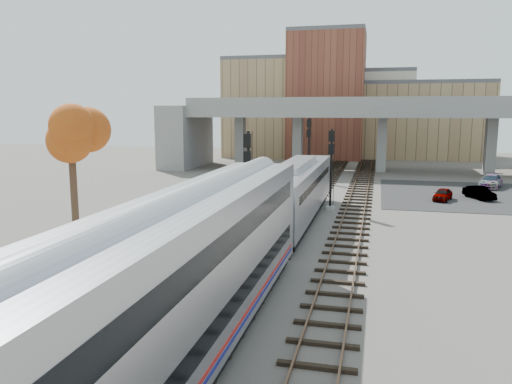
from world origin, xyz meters
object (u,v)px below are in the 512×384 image
at_px(signal_mast_mid, 331,172).
at_px(car_b, 479,193).
at_px(car_a, 443,194).
at_px(tree, 71,139).
at_px(signal_mast_far, 309,149).
at_px(car_c, 491,181).
at_px(locomotive, 296,190).
at_px(coach, 164,298).
at_px(signal_mast_near, 248,187).

xyz_separation_m(signal_mast_mid, car_b, (12.53, 7.98, -2.48)).
bearing_deg(car_a, tree, -122.90).
distance_m(signal_mast_far, car_c, 19.30).
distance_m(signal_mast_far, car_a, 17.15).
bearing_deg(locomotive, car_c, 50.08).
bearing_deg(signal_mast_far, tree, -109.45).
bearing_deg(coach, car_a, 71.62).
bearing_deg(car_a, signal_mast_near, -110.46).
bearing_deg(car_c, signal_mast_far, -165.15).
distance_m(signal_mast_near, car_b, 24.81).
bearing_deg(signal_mast_mid, signal_mast_near, -111.80).
xyz_separation_m(signal_mast_near, signal_mast_mid, (4.10, 10.25, -0.14)).
height_order(signal_mast_near, car_c, signal_mast_near).
bearing_deg(signal_mast_near, car_c, 53.45).
distance_m(signal_mast_mid, car_b, 15.06).
relative_size(signal_mast_far, car_c, 1.54).
bearing_deg(signal_mast_near, signal_mast_mid, 68.20).
distance_m(signal_mast_near, signal_mast_mid, 11.04).
xyz_separation_m(signal_mast_near, car_b, (16.63, 18.23, -2.62)).
bearing_deg(locomotive, car_b, 41.38).
bearing_deg(car_a, signal_mast_far, 160.47).
relative_size(coach, car_b, 7.21).
height_order(tree, car_b, tree).
bearing_deg(coach, tree, 130.56).
bearing_deg(tree, signal_mast_far, 70.55).
distance_m(locomotive, signal_mast_mid, 5.27).
bearing_deg(tree, car_b, 37.46).
xyz_separation_m(tree, car_a, (23.82, 19.26, -5.62)).
bearing_deg(signal_mast_near, locomotive, 68.88).
height_order(locomotive, tree, tree).
bearing_deg(coach, signal_mast_mid, 85.83).
distance_m(signal_mast_near, car_a, 21.59).
xyz_separation_m(signal_mast_far, tree, (-10.45, -29.58, 2.69)).
relative_size(signal_mast_mid, tree, 0.77).
distance_m(car_a, car_b, 3.58).
bearing_deg(locomotive, signal_mast_far, 95.54).
bearing_deg(car_a, car_b, 42.65).
xyz_separation_m(coach, signal_mast_far, (-2.10, 44.24, 0.71)).
distance_m(signal_mast_far, tree, 31.49).
height_order(coach, signal_mast_mid, signal_mast_mid).
xyz_separation_m(coach, tree, (-12.55, 14.66, 3.40)).
xyz_separation_m(signal_mast_mid, car_a, (9.27, 6.50, -2.51)).
relative_size(coach, signal_mast_far, 3.54).
distance_m(tree, car_b, 34.56).
height_order(car_b, car_c, car_c).
bearing_deg(car_b, coach, -136.75).
height_order(coach, car_b, coach).
distance_m(coach, signal_mast_near, 17.30).
bearing_deg(signal_mast_near, car_b, 47.64).
bearing_deg(car_c, signal_mast_near, -107.56).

